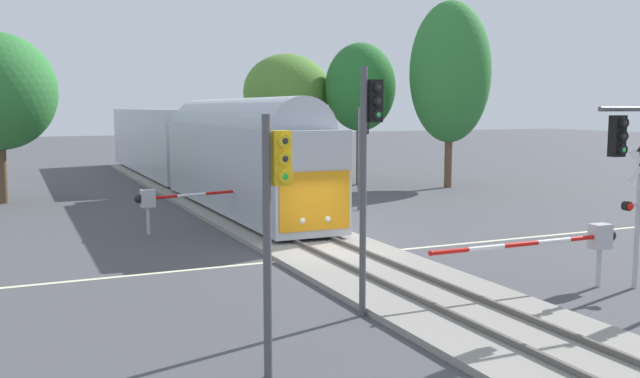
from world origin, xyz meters
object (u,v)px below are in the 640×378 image
(oak_far_right, at_px, (360,88))
(elm_centre_background, at_px, (287,93))
(crossing_gate_near, at_px, (580,241))
(traffic_signal_median, at_px, (369,152))
(crossing_gate_far, at_px, (168,198))
(traffic_signal_far_side, at_px, (362,142))
(commuter_train, at_px, (190,145))
(crossing_signal_mast, at_px, (640,201))
(maple_right_background, at_px, (450,72))
(traffic_signal_near_left, at_px, (275,203))

(oak_far_right, bearing_deg, elm_centre_background, 136.77)
(crossing_gate_near, height_order, elm_centre_background, elm_centre_background)
(crossing_gate_near, bearing_deg, traffic_signal_median, 177.83)
(elm_centre_background, bearing_deg, crossing_gate_far, -125.43)
(traffic_signal_far_side, bearing_deg, commuter_train, 116.64)
(commuter_train, xyz_separation_m, crossing_signal_mast, (5.88, -27.94, -0.31))
(crossing_gate_far, bearing_deg, crossing_signal_mast, -54.11)
(commuter_train, height_order, oak_far_right, oak_far_right)
(traffic_signal_far_side, distance_m, traffic_signal_median, 17.54)
(traffic_signal_far_side, bearing_deg, crossing_gate_far, -166.62)
(oak_far_right, distance_m, elm_centre_background, 5.15)
(crossing_gate_far, bearing_deg, commuter_train, 72.98)
(crossing_gate_near, relative_size, crossing_signal_mast, 1.53)
(maple_right_background, bearing_deg, commuter_train, 161.89)
(commuter_train, relative_size, traffic_signal_near_left, 8.33)
(crossing_gate_far, xyz_separation_m, maple_right_background, (19.60, 8.91, 5.81))
(crossing_gate_near, height_order, oak_far_right, oak_far_right)
(maple_right_background, bearing_deg, crossing_signal_mast, -112.41)
(traffic_signal_far_side, bearing_deg, traffic_signal_median, -117.06)
(traffic_signal_near_left, height_order, maple_right_background, maple_right_background)
(crossing_gate_near, distance_m, traffic_signal_near_left, 10.38)
(traffic_signal_median, distance_m, elm_centre_background, 30.90)
(commuter_train, height_order, traffic_signal_median, traffic_signal_median)
(traffic_signal_far_side, distance_m, traffic_signal_near_left, 21.57)
(crossing_signal_mast, xyz_separation_m, maple_right_background, (9.46, 22.92, 4.75))
(elm_centre_background, bearing_deg, traffic_signal_near_left, -111.75)
(commuter_train, height_order, crossing_gate_near, commuter_train)
(crossing_signal_mast, height_order, elm_centre_background, elm_centre_background)
(crossing_gate_near, distance_m, crossing_signal_mast, 1.98)
(crossing_signal_mast, relative_size, traffic_signal_near_left, 0.82)
(traffic_signal_near_left, xyz_separation_m, maple_right_background, (20.92, 24.85, 3.92))
(crossing_signal_mast, distance_m, traffic_signal_median, 8.25)
(crossing_signal_mast, height_order, crossing_gate_far, crossing_signal_mast)
(elm_centre_background, relative_size, maple_right_background, 0.74)
(crossing_gate_far, distance_m, traffic_signal_near_left, 16.11)
(oak_far_right, xyz_separation_m, elm_centre_background, (-3.74, 3.52, -0.29))
(commuter_train, bearing_deg, elm_centre_background, 17.06)
(crossing_signal_mast, height_order, traffic_signal_near_left, traffic_signal_near_left)
(crossing_signal_mast, relative_size, crossing_gate_far, 0.63)
(traffic_signal_near_left, relative_size, elm_centre_background, 0.57)
(crossing_signal_mast, relative_size, oak_far_right, 0.44)
(crossing_gate_near, relative_size, elm_centre_background, 0.72)
(crossing_signal_mast, distance_m, traffic_signal_far_side, 16.43)
(elm_centre_background, bearing_deg, maple_right_background, -41.70)
(commuter_train, height_order, crossing_signal_mast, commuter_train)
(traffic_signal_far_side, relative_size, traffic_signal_near_left, 1.03)
(oak_far_right, bearing_deg, traffic_signal_near_left, -120.08)
(crossing_signal_mast, relative_size, elm_centre_background, 0.47)
(commuter_train, bearing_deg, traffic_signal_median, -94.61)
(crossing_gate_near, xyz_separation_m, traffic_signal_far_side, (1.47, 15.86, 2.00))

